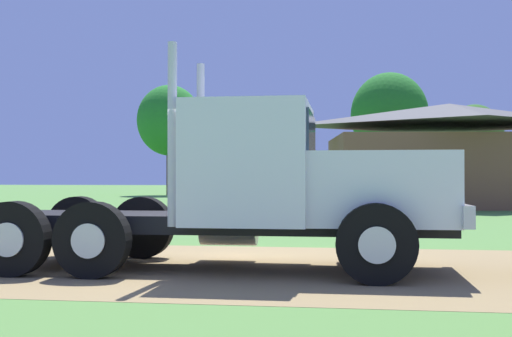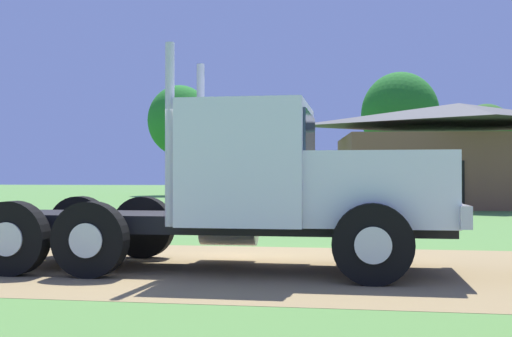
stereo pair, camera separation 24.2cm
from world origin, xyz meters
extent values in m
plane|color=#52823B|center=(0.00, 0.00, 0.00)|extent=(200.00, 200.00, 0.00)
cube|color=#92794D|center=(0.00, 0.00, 0.00)|extent=(120.00, 6.24, 0.01)
cube|color=black|center=(-0.07, -0.24, 0.75)|extent=(7.58, 1.59, 0.28)
cube|color=white|center=(2.62, -0.24, 1.31)|extent=(2.19, 2.08, 1.12)
cube|color=silver|center=(3.77, -0.24, 0.93)|extent=(0.16, 2.27, 0.32)
cube|color=white|center=(0.59, -0.24, 1.70)|extent=(1.88, 2.37, 1.90)
cube|color=#2D3D4C|center=(1.55, -0.24, 2.08)|extent=(0.04, 1.98, 0.83)
cylinder|color=silver|center=(-0.46, 0.70, 2.13)|extent=(0.14, 0.14, 2.75)
cylinder|color=silver|center=(-0.47, -1.18, 2.13)|extent=(0.14, 0.14, 2.75)
cylinder|color=silver|center=(0.03, 0.80, 0.54)|extent=(1.00, 0.52, 0.52)
cylinder|color=black|center=(2.52, 0.94, 0.56)|extent=(1.13, 0.30, 1.13)
cylinder|color=silver|center=(2.52, 1.10, 0.56)|extent=(0.51, 0.04, 0.51)
cylinder|color=black|center=(2.51, -1.43, 0.56)|extent=(1.13, 0.30, 1.13)
cylinder|color=silver|center=(2.51, -1.59, 0.56)|extent=(0.51, 0.04, 0.51)
cylinder|color=black|center=(-2.86, 0.95, 0.56)|extent=(1.13, 0.30, 1.13)
cylinder|color=silver|center=(-2.86, 1.11, 0.56)|extent=(0.51, 0.04, 0.51)
cylinder|color=black|center=(-2.86, -1.42, 0.56)|extent=(1.13, 0.30, 1.13)
cylinder|color=silver|center=(-2.86, -1.58, 0.56)|extent=(0.51, 0.04, 0.51)
cylinder|color=black|center=(-1.61, 0.95, 0.56)|extent=(1.13, 0.30, 1.13)
cylinder|color=silver|center=(-1.61, 1.11, 0.56)|extent=(0.51, 0.04, 0.51)
cylinder|color=black|center=(-1.61, -1.42, 0.56)|extent=(1.13, 0.30, 1.13)
cylinder|color=silver|center=(-1.61, -1.58, 0.56)|extent=(0.51, 0.04, 0.51)
cube|color=brown|center=(7.19, 22.72, 1.74)|extent=(12.18, 9.00, 3.47)
pyramid|color=#444444|center=(7.19, 22.72, 4.59)|extent=(12.79, 9.45, 1.11)
cube|color=black|center=(5.94, 18.63, 1.10)|extent=(1.80, 0.26, 2.20)
cylinder|color=#513823|center=(-11.96, 39.77, 1.98)|extent=(0.44, 0.44, 3.96)
ellipsoid|color=#237624|center=(-11.96, 39.77, 6.01)|extent=(5.14, 5.14, 5.66)
cylinder|color=#513823|center=(5.15, 36.35, 1.86)|extent=(0.44, 0.44, 3.72)
ellipsoid|color=#216D21|center=(5.15, 36.35, 5.91)|extent=(5.47, 5.47, 6.02)
cylinder|color=#513823|center=(11.51, 39.17, 1.42)|extent=(0.44, 0.44, 2.83)
ellipsoid|color=#2C5E1F|center=(11.51, 39.17, 4.53)|extent=(4.24, 4.24, 4.66)
camera|label=1|loc=(2.10, -10.53, 1.50)|focal=45.42mm
camera|label=2|loc=(2.34, -10.50, 1.50)|focal=45.42mm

